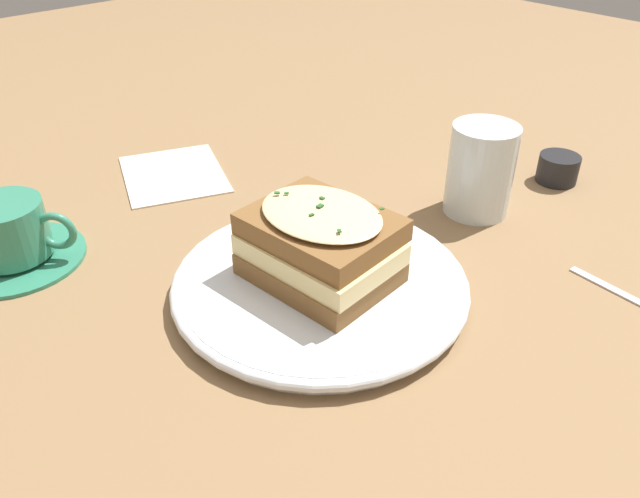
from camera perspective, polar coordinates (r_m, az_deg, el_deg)
The scene contains 7 objects.
ground_plane at distance 0.57m, azimuth -3.57°, elevation -3.57°, with size 2.40×2.40×0.00m, color olive.
dinner_plate at distance 0.55m, azimuth 0.00°, elevation -3.17°, with size 0.26×0.26×0.02m.
sandwich at distance 0.53m, azimuth 0.05°, elevation 0.42°, with size 0.13×0.11×0.07m.
teacup_with_saucer at distance 0.66m, azimuth -26.43°, elevation 0.97°, with size 0.13×0.13×0.06m.
water_glass at distance 0.68m, azimuth 14.47°, elevation 7.02°, with size 0.07×0.07×0.10m, color silver.
napkin at distance 0.78m, azimuth -13.25°, elevation 6.74°, with size 0.14×0.11×0.00m, color silver.
condiment_pot at distance 0.79m, azimuth 20.92°, elevation 6.88°, with size 0.05×0.05×0.03m, color black.
Camera 1 is at (-0.36, 0.28, 0.34)m, focal length 35.00 mm.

